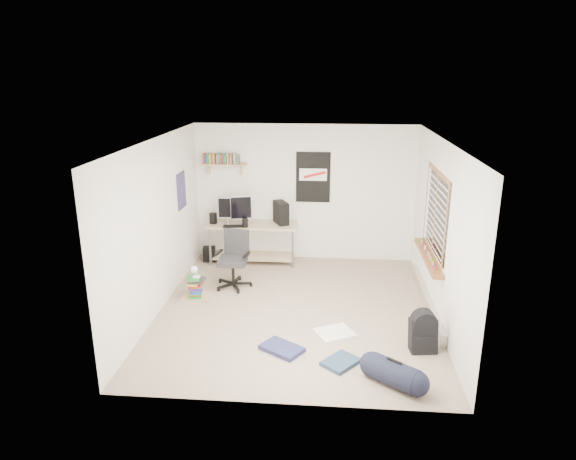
# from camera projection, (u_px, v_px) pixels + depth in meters

# --- Properties ---
(floor) EXTENTS (4.00, 4.50, 0.01)m
(floor) POSITION_uv_depth(u_px,v_px,m) (296.00, 310.00, 7.61)
(floor) COLOR gray
(floor) RESTS_ON ground
(ceiling) EXTENTS (4.00, 4.50, 0.01)m
(ceiling) POSITION_uv_depth(u_px,v_px,m) (297.00, 140.00, 6.86)
(ceiling) COLOR white
(ceiling) RESTS_ON ground
(back_wall) EXTENTS (4.00, 0.01, 2.50)m
(back_wall) POSITION_uv_depth(u_px,v_px,m) (305.00, 193.00, 9.38)
(back_wall) COLOR silver
(back_wall) RESTS_ON ground
(left_wall) EXTENTS (0.01, 4.50, 2.50)m
(left_wall) POSITION_uv_depth(u_px,v_px,m) (158.00, 226.00, 7.40)
(left_wall) COLOR silver
(left_wall) RESTS_ON ground
(right_wall) EXTENTS (0.01, 4.50, 2.50)m
(right_wall) POSITION_uv_depth(u_px,v_px,m) (441.00, 233.00, 7.08)
(right_wall) COLOR silver
(right_wall) RESTS_ON ground
(desk) EXTENTS (1.74, 1.07, 0.74)m
(desk) POSITION_uv_depth(u_px,v_px,m) (254.00, 242.00, 9.48)
(desk) COLOR tan
(desk) RESTS_ON floor
(monitor_left) EXTENTS (0.36, 0.11, 0.39)m
(monitor_left) POSITION_uv_depth(u_px,v_px,m) (228.00, 214.00, 9.20)
(monitor_left) COLOR #B2B2B8
(monitor_left) RESTS_ON desk
(monitor_right) EXTENTS (0.41, 0.21, 0.44)m
(monitor_right) POSITION_uv_depth(u_px,v_px,m) (242.00, 214.00, 9.12)
(monitor_right) COLOR #A7A7AC
(monitor_right) RESTS_ON desk
(pc_tower) EXTENTS (0.33, 0.42, 0.40)m
(pc_tower) POSITION_uv_depth(u_px,v_px,m) (281.00, 213.00, 9.26)
(pc_tower) COLOR black
(pc_tower) RESTS_ON desk
(keyboard) EXTENTS (0.41, 0.19, 0.02)m
(keyboard) POSITION_uv_depth(u_px,v_px,m) (234.00, 226.00, 9.11)
(keyboard) COLOR black
(keyboard) RESTS_ON desk
(speaker_left) EXTENTS (0.13, 0.13, 0.20)m
(speaker_left) POSITION_uv_depth(u_px,v_px,m) (213.00, 218.00, 9.27)
(speaker_left) COLOR black
(speaker_left) RESTS_ON desk
(speaker_right) EXTENTS (0.11, 0.11, 0.16)m
(speaker_right) POSITION_uv_depth(u_px,v_px,m) (245.00, 223.00, 9.07)
(speaker_right) COLOR black
(speaker_right) RESTS_ON desk
(office_chair) EXTENTS (0.71, 0.71, 0.94)m
(office_chair) POSITION_uv_depth(u_px,v_px,m) (233.00, 259.00, 8.28)
(office_chair) COLOR #272729
(office_chair) RESTS_ON floor
(wall_shelf) EXTENTS (0.80, 0.22, 0.24)m
(wall_shelf) POSITION_uv_depth(u_px,v_px,m) (224.00, 164.00, 9.23)
(wall_shelf) COLOR tan
(wall_shelf) RESTS_ON back_wall
(poster_back_wall) EXTENTS (0.62, 0.03, 0.92)m
(poster_back_wall) POSITION_uv_depth(u_px,v_px,m) (313.00, 177.00, 9.25)
(poster_back_wall) COLOR black
(poster_back_wall) RESTS_ON back_wall
(poster_left_wall) EXTENTS (0.02, 0.42, 0.60)m
(poster_left_wall) POSITION_uv_depth(u_px,v_px,m) (181.00, 191.00, 8.46)
(poster_left_wall) COLOR navy
(poster_left_wall) RESTS_ON left_wall
(window) EXTENTS (0.10, 1.50, 1.26)m
(window) POSITION_uv_depth(u_px,v_px,m) (434.00, 213.00, 7.31)
(window) COLOR brown
(window) RESTS_ON right_wall
(baseboard_heater) EXTENTS (0.08, 2.50, 0.18)m
(baseboard_heater) POSITION_uv_depth(u_px,v_px,m) (427.00, 300.00, 7.71)
(baseboard_heater) COLOR #B7B2A8
(baseboard_heater) RESTS_ON floor
(backpack) EXTENTS (0.36, 0.30, 0.44)m
(backpack) POSITION_uv_depth(u_px,v_px,m) (423.00, 336.00, 6.47)
(backpack) COLOR black
(backpack) RESTS_ON floor
(duffel_bag) EXTENTS (0.41, 0.41, 0.58)m
(duffel_bag) POSITION_uv_depth(u_px,v_px,m) (393.00, 374.00, 5.76)
(duffel_bag) COLOR black
(duffel_bag) RESTS_ON floor
(tshirt) EXTENTS (0.60, 0.57, 0.04)m
(tshirt) POSITION_uv_depth(u_px,v_px,m) (334.00, 333.00, 6.90)
(tshirt) COLOR silver
(tshirt) RESTS_ON floor
(jeans_a) EXTENTS (0.61, 0.56, 0.06)m
(jeans_a) POSITION_uv_depth(u_px,v_px,m) (282.00, 348.00, 6.50)
(jeans_a) COLOR #232750
(jeans_a) RESTS_ON floor
(jeans_b) EXTENTS (0.52, 0.53, 0.05)m
(jeans_b) POSITION_uv_depth(u_px,v_px,m) (341.00, 362.00, 6.20)
(jeans_b) COLOR #233750
(jeans_b) RESTS_ON floor
(book_stack) EXTENTS (0.55, 0.49, 0.32)m
(book_stack) POSITION_uv_depth(u_px,v_px,m) (196.00, 288.00, 8.01)
(book_stack) COLOR brown
(book_stack) RESTS_ON floor
(desk_lamp) EXTENTS (0.18, 0.23, 0.21)m
(desk_lamp) POSITION_uv_depth(u_px,v_px,m) (196.00, 275.00, 7.92)
(desk_lamp) COLOR white
(desk_lamp) RESTS_ON book_stack
(subwoofer) EXTENTS (0.25, 0.25, 0.25)m
(subwoofer) POSITION_uv_depth(u_px,v_px,m) (209.00, 254.00, 9.53)
(subwoofer) COLOR black
(subwoofer) RESTS_ON floor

